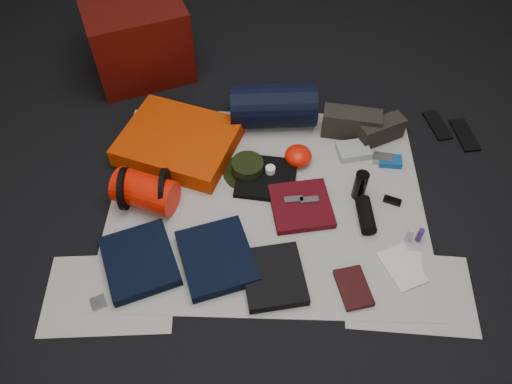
{
  "coord_description": "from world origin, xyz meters",
  "views": [
    {
      "loc": [
        -0.01,
        -1.55,
        2.06
      ],
      "look_at": [
        -0.05,
        -0.03,
        0.1
      ],
      "focal_mm": 35.0,
      "sensor_mm": 36.0,
      "label": 1
    }
  ],
  "objects_px": {
    "water_bottle": "(360,185)",
    "paperback_book": "(353,288)",
    "compact_camera": "(383,159)",
    "red_cabinet": "(138,39)",
    "stuff_sack": "(145,191)",
    "navy_duffel": "(273,106)",
    "sleeping_pad": "(179,142)"
  },
  "relations": [
    {
      "from": "water_bottle",
      "to": "paperback_book",
      "type": "relative_size",
      "value": 0.85
    },
    {
      "from": "water_bottle",
      "to": "compact_camera",
      "type": "xyz_separation_m",
      "value": [
        0.16,
        0.24,
        -0.06
      ]
    },
    {
      "from": "red_cabinet",
      "to": "stuff_sack",
      "type": "distance_m",
      "value": 1.09
    },
    {
      "from": "navy_duffel",
      "to": "water_bottle",
      "type": "xyz_separation_m",
      "value": [
        0.45,
        -0.53,
        -0.04
      ]
    },
    {
      "from": "sleeping_pad",
      "to": "stuff_sack",
      "type": "height_order",
      "value": "stuff_sack"
    },
    {
      "from": "sleeping_pad",
      "to": "paperback_book",
      "type": "distance_m",
      "value": 1.23
    },
    {
      "from": "red_cabinet",
      "to": "sleeping_pad",
      "type": "bearing_deg",
      "value": -88.48
    },
    {
      "from": "red_cabinet",
      "to": "navy_duffel",
      "type": "height_order",
      "value": "red_cabinet"
    },
    {
      "from": "red_cabinet",
      "to": "compact_camera",
      "type": "height_order",
      "value": "red_cabinet"
    },
    {
      "from": "red_cabinet",
      "to": "compact_camera",
      "type": "relative_size",
      "value": 5.49
    },
    {
      "from": "red_cabinet",
      "to": "paperback_book",
      "type": "relative_size",
      "value": 2.84
    },
    {
      "from": "water_bottle",
      "to": "compact_camera",
      "type": "relative_size",
      "value": 1.65
    },
    {
      "from": "navy_duffel",
      "to": "paperback_book",
      "type": "relative_size",
      "value": 2.4
    },
    {
      "from": "water_bottle",
      "to": "compact_camera",
      "type": "height_order",
      "value": "water_bottle"
    },
    {
      "from": "paperback_book",
      "to": "sleeping_pad",
      "type": "bearing_deg",
      "value": 122.45
    },
    {
      "from": "sleeping_pad",
      "to": "water_bottle",
      "type": "distance_m",
      "value": 1.01
    },
    {
      "from": "sleeping_pad",
      "to": "water_bottle",
      "type": "xyz_separation_m",
      "value": [
        0.96,
        -0.3,
        0.03
      ]
    },
    {
      "from": "stuff_sack",
      "to": "paperback_book",
      "type": "relative_size",
      "value": 1.54
    },
    {
      "from": "stuff_sack",
      "to": "water_bottle",
      "type": "height_order",
      "value": "stuff_sack"
    },
    {
      "from": "navy_duffel",
      "to": "water_bottle",
      "type": "distance_m",
      "value": 0.7
    },
    {
      "from": "navy_duffel",
      "to": "red_cabinet",
      "type": "bearing_deg",
      "value": 147.0
    },
    {
      "from": "water_bottle",
      "to": "stuff_sack",
      "type": "bearing_deg",
      "value": -176.05
    },
    {
      "from": "stuff_sack",
      "to": "water_bottle",
      "type": "bearing_deg",
      "value": 3.95
    },
    {
      "from": "red_cabinet",
      "to": "stuff_sack",
      "type": "bearing_deg",
      "value": -102.47
    },
    {
      "from": "sleeping_pad",
      "to": "stuff_sack",
      "type": "xyz_separation_m",
      "value": [
        -0.11,
        -0.38,
        0.04
      ]
    },
    {
      "from": "water_bottle",
      "to": "paperback_book",
      "type": "height_order",
      "value": "water_bottle"
    },
    {
      "from": "paperback_book",
      "to": "water_bottle",
      "type": "bearing_deg",
      "value": 68.22
    },
    {
      "from": "sleeping_pad",
      "to": "paperback_book",
      "type": "relative_size",
      "value": 2.97
    },
    {
      "from": "stuff_sack",
      "to": "compact_camera",
      "type": "distance_m",
      "value": 1.28
    },
    {
      "from": "sleeping_pad",
      "to": "navy_duffel",
      "type": "bearing_deg",
      "value": 23.86
    },
    {
      "from": "red_cabinet",
      "to": "sleeping_pad",
      "type": "xyz_separation_m",
      "value": [
        0.31,
        -0.68,
        -0.18
      ]
    },
    {
      "from": "red_cabinet",
      "to": "stuff_sack",
      "type": "height_order",
      "value": "red_cabinet"
    }
  ]
}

